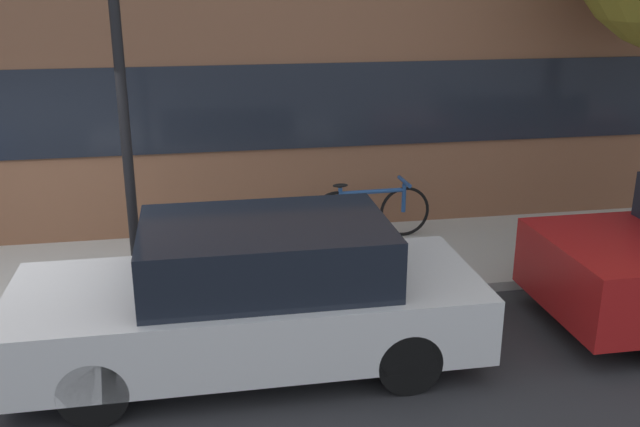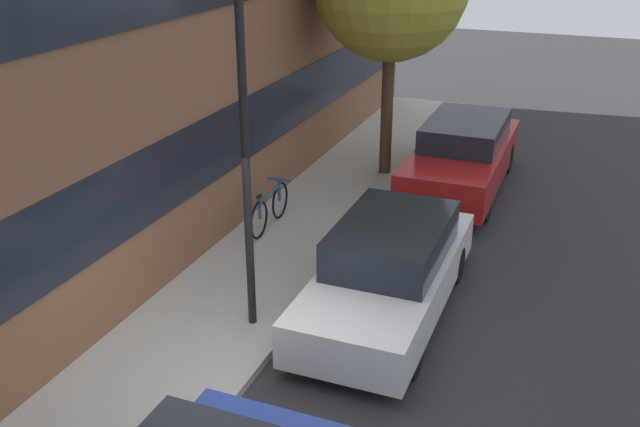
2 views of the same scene
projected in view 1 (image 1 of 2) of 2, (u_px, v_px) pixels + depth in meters
The scene contains 5 objects.
ground_plane at pixel (5, 331), 7.19m from camera, with size 56.00×56.00×0.00m, color #2B2B2D.
sidewalk_strip at pixel (27, 282), 8.20m from camera, with size 28.00×2.21×0.11m.
parked_car_white at pixel (253, 296), 6.41m from camera, with size 4.17×1.62×1.36m.
bicycle at pixel (371, 210), 9.27m from camera, with size 1.60×0.44×0.77m.
lamp_post at pixel (116, 22), 6.96m from camera, with size 0.32×0.32×4.63m.
Camera 1 is at (1.99, -6.90, 3.41)m, focal length 40.00 mm.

